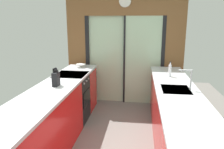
% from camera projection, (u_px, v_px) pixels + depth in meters
% --- Properties ---
extents(ground_plane, '(5.04, 7.60, 0.02)m').
position_uv_depth(ground_plane, '(115.00, 141.00, 3.55)').
color(ground_plane, slate).
extents(back_wall_unit, '(2.64, 0.12, 2.70)m').
position_uv_depth(back_wall_unit, '(125.00, 38.00, 4.93)').
color(back_wall_unit, brown).
rests_on(back_wall_unit, ground_plane).
extents(left_counter_run, '(0.62, 3.80, 0.92)m').
position_uv_depth(left_counter_run, '(47.00, 124.00, 3.10)').
color(left_counter_run, red).
rests_on(left_counter_run, ground_plane).
extents(right_counter_run, '(0.62, 3.80, 0.92)m').
position_uv_depth(right_counter_run, '(178.00, 126.00, 3.03)').
color(right_counter_run, red).
rests_on(right_counter_run, ground_plane).
extents(sink_faucet, '(0.19, 0.02, 0.29)m').
position_uv_depth(sink_faucet, '(189.00, 77.00, 3.10)').
color(sink_faucet, '#B7BABC').
rests_on(sink_faucet, right_counter_run).
extents(oven_range, '(0.60, 0.60, 0.92)m').
position_uv_depth(oven_range, '(72.00, 98.00, 4.18)').
color(oven_range, black).
rests_on(oven_range, ground_plane).
extents(mixing_bowl_far, '(0.21, 0.21, 0.07)m').
position_uv_depth(mixing_bowl_far, '(81.00, 66.00, 4.68)').
color(mixing_bowl_far, silver).
rests_on(mixing_bowl_far, left_counter_run).
extents(knife_block, '(0.09, 0.14, 0.29)m').
position_uv_depth(knife_block, '(56.00, 79.00, 3.31)').
color(knife_block, black).
rests_on(knife_block, left_counter_run).
extents(soap_bottle, '(0.05, 0.05, 0.27)m').
position_uv_depth(soap_bottle, '(170.00, 70.00, 3.87)').
color(soap_bottle, silver).
rests_on(soap_bottle, right_counter_run).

